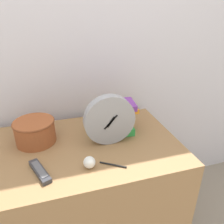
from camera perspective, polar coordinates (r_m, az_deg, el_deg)
name	(u,v)px	position (r m, az deg, el deg)	size (l,w,h in m)	color
wall_back	(65,38)	(1.35, -12.21, 18.39)	(6.00, 0.04, 2.40)	silver
desk	(85,196)	(1.38, -7.05, -21.01)	(1.01, 0.64, 0.72)	olive
desk_clock	(110,120)	(1.09, -0.65, -2.13)	(0.26, 0.05, 0.26)	#99999E
book_stack	(114,117)	(1.23, 0.40, -1.42)	(0.25, 0.19, 0.17)	green
basket	(35,131)	(1.20, -19.49, -4.62)	(0.21, 0.21, 0.12)	#994C28
tv_remote	(40,171)	(1.01, -18.33, -14.45)	(0.10, 0.17, 0.02)	#333338
crumpled_paper_ball	(89,162)	(0.99, -5.94, -12.94)	(0.05, 0.05, 0.05)	white
pen	(113,165)	(1.01, 0.28, -13.62)	(0.11, 0.08, 0.01)	black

